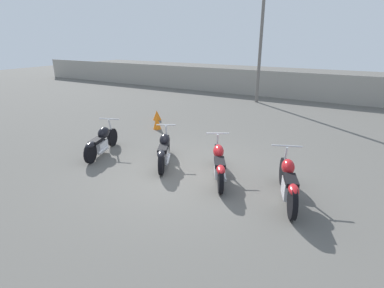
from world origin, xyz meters
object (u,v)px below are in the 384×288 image
at_px(motorcycle_slot_2, 219,163).
at_px(traffic_cone_far, 157,115).
at_px(motorcycle_slot_0, 101,141).
at_px(traffic_cone_near, 157,122).
at_px(motorcycle_slot_1, 164,150).
at_px(light_pole_right, 263,17).
at_px(motorcycle_slot_3, 288,182).

relative_size(motorcycle_slot_2, traffic_cone_far, 4.77).
relative_size(motorcycle_slot_0, traffic_cone_near, 3.50).
bearing_deg(motorcycle_slot_1, motorcycle_slot_2, -31.02).
relative_size(light_pole_right, motorcycle_slot_3, 3.59).
height_order(motorcycle_slot_0, motorcycle_slot_1, motorcycle_slot_1).
bearing_deg(motorcycle_slot_0, motorcycle_slot_1, -10.51).
bearing_deg(motorcycle_slot_0, light_pole_right, 61.24).
bearing_deg(light_pole_right, motorcycle_slot_3, -68.43).
distance_m(motorcycle_slot_0, traffic_cone_far, 4.12).
relative_size(light_pole_right, motorcycle_slot_0, 3.74).
height_order(motorcycle_slot_2, traffic_cone_near, motorcycle_slot_2).
distance_m(light_pole_right, motorcycle_slot_3, 11.09).
distance_m(motorcycle_slot_2, traffic_cone_near, 4.67).
height_order(motorcycle_slot_0, motorcycle_slot_2, motorcycle_slot_2).
distance_m(motorcycle_slot_1, motorcycle_slot_3, 3.42).
distance_m(traffic_cone_near, traffic_cone_far, 1.35).
distance_m(light_pole_right, motorcycle_slot_2, 10.41).
bearing_deg(motorcycle_slot_2, motorcycle_slot_1, 148.68).
relative_size(motorcycle_slot_2, motorcycle_slot_3, 0.96).
height_order(motorcycle_slot_3, traffic_cone_near, motorcycle_slot_3).
height_order(motorcycle_slot_1, motorcycle_slot_3, motorcycle_slot_3).
bearing_deg(light_pole_right, motorcycle_slot_0, -99.47).
bearing_deg(traffic_cone_near, motorcycle_slot_1, -50.72).
distance_m(motorcycle_slot_0, motorcycle_slot_2, 3.73).
bearing_deg(traffic_cone_far, traffic_cone_near, -53.95).
height_order(light_pole_right, motorcycle_slot_0, light_pole_right).
bearing_deg(motorcycle_slot_3, motorcycle_slot_0, 159.57).
height_order(motorcycle_slot_1, traffic_cone_far, motorcycle_slot_1).
bearing_deg(motorcycle_slot_0, motorcycle_slot_3, -19.46).
bearing_deg(traffic_cone_near, motorcycle_slot_2, -35.27).
xyz_separation_m(motorcycle_slot_1, motorcycle_slot_2, (1.68, -0.09, 0.00)).
bearing_deg(traffic_cone_far, motorcycle_slot_2, -39.43).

